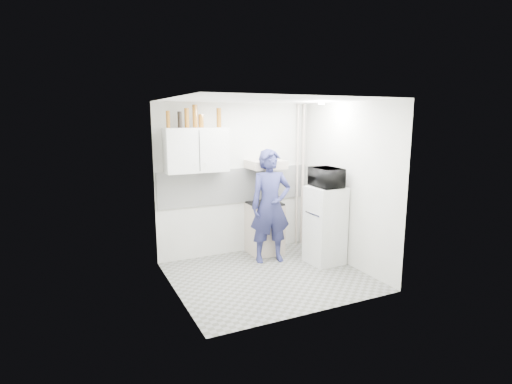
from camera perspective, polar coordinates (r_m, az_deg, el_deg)
name	(u,v)px	position (r m, az deg, el deg)	size (l,w,h in m)	color
floor	(269,276)	(6.15, 1.82, -11.95)	(2.80, 2.80, 0.00)	slate
ceiling	(270,100)	(5.68, 1.97, 13.04)	(2.80, 2.80, 0.00)	white
wall_back	(236,180)	(6.89, -2.86, 1.77)	(2.80, 2.80, 0.00)	silver
wall_left	(173,200)	(5.30, -11.72, -1.14)	(2.60, 2.60, 0.00)	silver
wall_right	(347,185)	(6.53, 12.89, 1.01)	(2.60, 2.60, 0.00)	silver
person	(270,206)	(6.52, 2.08, -2.04)	(0.68, 0.45, 1.86)	navy
stove	(264,229)	(7.03, 1.20, -5.24)	(0.55, 0.55, 0.88)	#BAAA9A
fridge	(325,225)	(6.60, 9.83, -4.69)	(0.52, 0.52, 1.27)	silver
stove_top	(264,203)	(6.92, 1.21, -1.61)	(0.53, 0.53, 0.03)	black
saucepan	(271,199)	(6.89, 2.16, -1.04)	(0.21, 0.21, 0.11)	silver
microwave	(327,177)	(6.44, 10.05, 2.07)	(0.37, 0.55, 0.31)	black
bottle_a	(168,119)	(6.29, -12.46, 10.10)	(0.06, 0.06, 0.26)	brown
bottle_b	(180,120)	(6.33, -10.85, 10.11)	(0.06, 0.06, 0.25)	black
bottle_c	(187,118)	(6.36, -9.87, 10.38)	(0.07, 0.07, 0.30)	brown
bottle_d	(195,116)	(6.39, -8.71, 10.65)	(0.08, 0.08, 0.35)	brown
canister_a	(201,121)	(6.42, -7.86, 10.02)	(0.08, 0.08, 0.21)	brown
bottle_e	(219,118)	(6.52, -5.33, 10.52)	(0.08, 0.08, 0.31)	brown
upper_cabinet	(196,150)	(6.42, -8.54, 5.95)	(1.00, 0.35, 0.70)	silver
range_hood	(266,164)	(6.82, 1.43, 3.97)	(0.60, 0.50, 0.14)	#BAAA9A
backsplash	(236,186)	(6.90, -2.81, 0.93)	(2.74, 0.03, 0.60)	white
pipe_a	(303,176)	(7.42, 6.71, 2.33)	(0.05, 0.05, 2.60)	#BAAA9A
pipe_b	(297,176)	(7.35, 5.91, 2.28)	(0.04, 0.04, 2.60)	#BAAA9A
ceiling_spot_fixture	(321,103)	(6.37, 9.34, 12.38)	(0.10, 0.10, 0.02)	white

